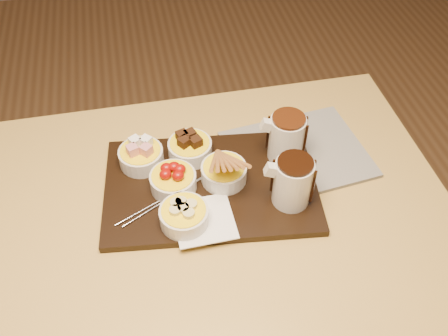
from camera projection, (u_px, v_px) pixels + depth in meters
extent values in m
cube|color=#BE9946|center=(175.00, 229.00, 1.05)|extent=(1.20, 0.80, 0.04)
cylinder|color=#BE9946|center=(333.00, 186.00, 1.63)|extent=(0.06, 0.06, 0.71)
cube|color=black|center=(211.00, 186.00, 1.09)|extent=(0.49, 0.35, 0.02)
cube|color=white|center=(204.00, 220.00, 1.02)|extent=(0.12, 0.12, 0.00)
cylinder|color=beige|center=(141.00, 157.00, 1.12)|extent=(0.10, 0.10, 0.04)
cylinder|color=beige|center=(190.00, 149.00, 1.13)|extent=(0.10, 0.10, 0.04)
cylinder|color=beige|center=(173.00, 181.00, 1.07)|extent=(0.10, 0.10, 0.04)
cylinder|color=beige|center=(224.00, 173.00, 1.08)|extent=(0.10, 0.10, 0.04)
cylinder|color=beige|center=(184.00, 216.00, 1.00)|extent=(0.10, 0.10, 0.04)
cylinder|color=silver|center=(293.00, 182.00, 1.02)|extent=(0.09, 0.09, 0.11)
cylinder|color=silver|center=(286.00, 138.00, 1.11)|extent=(0.09, 0.09, 0.11)
cube|color=beige|center=(297.00, 154.00, 1.17)|extent=(0.34, 0.28, 0.01)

